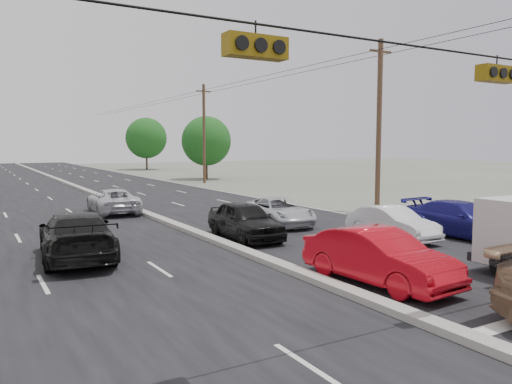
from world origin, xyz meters
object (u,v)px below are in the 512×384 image
queue_car_c (279,212)px  queue_car_d (463,220)px  utility_pole_right_c (204,133)px  queue_car_a (245,221)px  queue_car_b (392,224)px  red_sedan (379,257)px  oncoming_near (76,236)px  utility_pole_right_b (379,124)px  oncoming_far (113,201)px  tree_right_far (146,138)px  tree_right_mid (206,141)px

queue_car_c → queue_car_d: (4.99, -6.65, 0.09)m
utility_pole_right_c → queue_car_a: size_ratio=2.17×
queue_car_b → queue_car_d: 3.22m
red_sedan → queue_car_b: (5.16, 4.61, -0.09)m
oncoming_near → utility_pole_right_b: bearing=-161.0°
queue_car_b → queue_car_d: size_ratio=0.80×
queue_car_a → oncoming_far: queue_car_a is taller
utility_pole_right_c → queue_car_b: 32.92m
utility_pole_right_b → queue_car_d: utility_pole_right_b is taller
red_sedan → queue_car_b: red_sedan is taller
utility_pole_right_c → tree_right_far: utility_pole_right_c is taller
utility_pole_right_c → oncoming_near: 34.53m
utility_pole_right_b → queue_car_c: size_ratio=2.10×
queue_car_d → red_sedan: bearing=-159.8°
utility_pole_right_b → tree_right_far: bearing=86.4°
queue_car_d → tree_right_far: bearing=81.0°
queue_car_c → oncoming_near: 10.35m
utility_pole_right_c → queue_car_c: size_ratio=2.10×
utility_pole_right_b → tree_right_far: utility_pole_right_b is taller
red_sedan → queue_car_c: bearing=67.9°
red_sedan → queue_car_a: size_ratio=1.03×
queue_car_a → oncoming_far: bearing=108.0°
utility_pole_right_b → oncoming_far: size_ratio=1.97×
tree_right_mid → oncoming_near: tree_right_mid is taller
red_sedan → utility_pole_right_c: bearing=68.6°
tree_right_mid → queue_car_b: 38.20m
oncoming_near → queue_car_d: bearing=171.0°
utility_pole_right_c → red_sedan: size_ratio=2.12×
queue_car_d → queue_car_c: bearing=123.7°
utility_pole_right_b → utility_pole_right_c: size_ratio=1.00×
queue_car_a → queue_car_c: (3.21, 2.38, -0.12)m
utility_pole_right_c → queue_car_c: bearing=-106.6°
tree_right_far → oncoming_far: bearing=-109.8°
tree_right_far → queue_car_b: tree_right_far is taller
oncoming_near → oncoming_far: oncoming_near is taller
utility_pole_right_c → oncoming_near: (-17.87, -29.24, -4.28)m
red_sedan → oncoming_far: bearing=94.0°
queue_car_b → queue_car_c: queue_car_b is taller
red_sedan → queue_car_d: red_sedan is taller
queue_car_a → queue_car_c: queue_car_a is taller
queue_car_a → utility_pole_right_b: bearing=22.4°
queue_car_a → queue_car_d: queue_car_a is taller
tree_right_mid → queue_car_b: tree_right_mid is taller
tree_right_far → utility_pole_right_c: bearing=-96.7°
utility_pole_right_b → queue_car_a: size_ratio=2.17×
utility_pole_right_c → tree_right_far: size_ratio=1.23×
queue_car_a → queue_car_c: size_ratio=0.97×
queue_car_c → queue_car_b: bearing=-63.6°
queue_car_a → queue_car_c: 4.00m
tree_right_mid → oncoming_far: (-16.40, -23.29, -3.63)m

